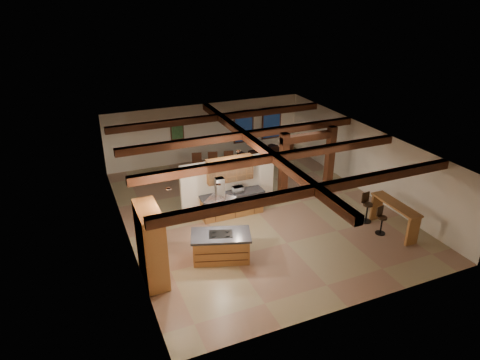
{
  "coord_description": "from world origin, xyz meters",
  "views": [
    {
      "loc": [
        -6.41,
        -13.4,
        8.21
      ],
      "look_at": [
        -0.51,
        0.5,
        1.24
      ],
      "focal_mm": 32.0,
      "sensor_mm": 36.0,
      "label": 1
    }
  ],
  "objects_px": {
    "sofa": "(260,152)",
    "bar_counter": "(395,213)",
    "kitchen_island": "(221,246)",
    "dining_table": "(214,175)"
  },
  "relations": [
    {
      "from": "kitchen_island",
      "to": "sofa",
      "type": "xyz_separation_m",
      "value": [
        4.94,
        7.48,
        -0.15
      ]
    },
    {
      "from": "kitchen_island",
      "to": "dining_table",
      "type": "relative_size",
      "value": 1.26
    },
    {
      "from": "kitchen_island",
      "to": "bar_counter",
      "type": "height_order",
      "value": "bar_counter"
    },
    {
      "from": "dining_table",
      "to": "sofa",
      "type": "bearing_deg",
      "value": 26.15
    },
    {
      "from": "bar_counter",
      "to": "dining_table",
      "type": "bearing_deg",
      "value": 124.49
    },
    {
      "from": "sofa",
      "to": "bar_counter",
      "type": "bearing_deg",
      "value": 88.2
    },
    {
      "from": "dining_table",
      "to": "sofa",
      "type": "height_order",
      "value": "sofa"
    },
    {
      "from": "kitchen_island",
      "to": "sofa",
      "type": "bearing_deg",
      "value": 56.54
    },
    {
      "from": "kitchen_island",
      "to": "dining_table",
      "type": "height_order",
      "value": "kitchen_island"
    },
    {
      "from": "dining_table",
      "to": "bar_counter",
      "type": "bearing_deg",
      "value": -58.78
    }
  ]
}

